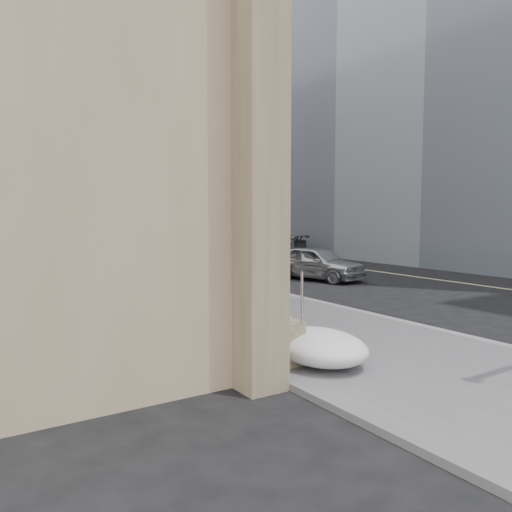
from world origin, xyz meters
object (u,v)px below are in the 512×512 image
at_px(pedestrian, 250,270).
at_px(car_silver, 317,263).
at_px(mounted_horse_left, 228,276).
at_px(mounted_horse_right, 247,262).
at_px(car_grey, 273,244).

xyz_separation_m(pedestrian, car_silver, (5.54, 3.56, -0.40)).
distance_m(mounted_horse_left, mounted_horse_right, 4.17).
bearing_deg(pedestrian, mounted_horse_right, 65.47).
height_order(mounted_horse_right, car_silver, mounted_horse_right).
relative_size(mounted_horse_left, car_grey, 0.60).
bearing_deg(car_silver, mounted_horse_right, -167.05).
height_order(mounted_horse_left, pedestrian, mounted_horse_left).
bearing_deg(mounted_horse_right, pedestrian, 63.23).
relative_size(car_silver, car_grey, 0.88).
relative_size(mounted_horse_left, car_silver, 0.69).
distance_m(car_silver, car_grey, 12.46).
xyz_separation_m(mounted_horse_left, car_silver, (7.56, 5.84, -0.60)).
distance_m(mounted_horse_left, pedestrian, 3.06).
bearing_deg(mounted_horse_left, pedestrian, -140.43).
xyz_separation_m(mounted_horse_right, car_silver, (5.00, 2.55, -0.53)).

